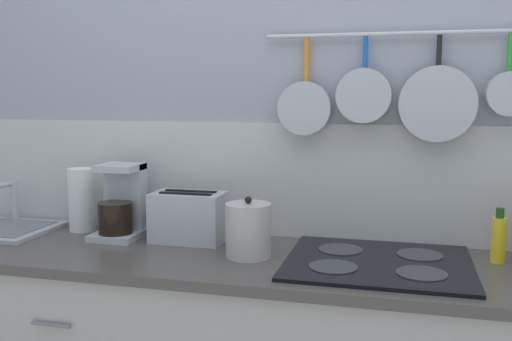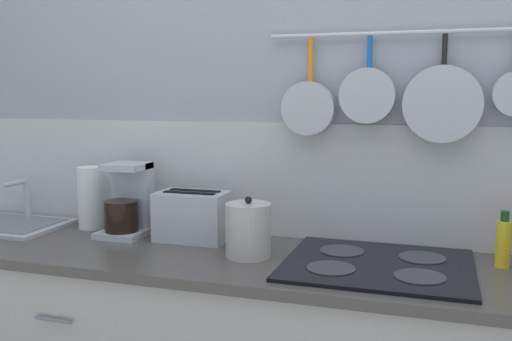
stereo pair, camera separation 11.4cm
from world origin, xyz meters
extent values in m
cube|color=#999EA8|center=(0.00, 0.33, 1.30)|extent=(7.20, 0.06, 2.60)
cube|color=silver|center=(0.00, 0.32, 1.11)|extent=(7.20, 0.07, 0.44)
cylinder|color=#B7BABF|center=(0.44, 0.27, 1.64)|extent=(1.24, 0.02, 0.02)
cylinder|color=orange|center=(-0.03, 0.27, 1.56)|extent=(0.02, 0.02, 0.15)
cylinder|color=#B7BABF|center=(-0.03, 0.25, 1.38)|extent=(0.19, 0.05, 0.19)
cylinder|color=#1959B2|center=(0.18, 0.27, 1.58)|extent=(0.02, 0.02, 0.11)
cylinder|color=#B7BABF|center=(0.18, 0.24, 1.43)|extent=(0.19, 0.06, 0.19)
cylinder|color=black|center=(0.43, 0.27, 1.58)|extent=(0.02, 0.02, 0.10)
cylinder|color=#B7BABF|center=(0.43, 0.25, 1.40)|extent=(0.26, 0.05, 0.26)
cylinder|color=green|center=(0.65, 0.27, 1.57)|extent=(0.02, 0.02, 0.13)
cylinder|color=#B7BABF|center=(0.65, 0.25, 1.44)|extent=(0.15, 0.06, 0.15)
cylinder|color=slate|center=(-0.76, -0.28, 0.70)|extent=(0.14, 0.01, 0.01)
cube|color=#4C4742|center=(0.00, 0.00, 0.87)|extent=(3.08, 0.58, 0.03)
cylinder|color=#B7BABF|center=(-1.27, 0.23, 0.98)|extent=(0.03, 0.03, 0.18)
cylinder|color=#B7BABF|center=(-1.27, 0.16, 1.06)|extent=(0.02, 0.14, 0.02)
cylinder|color=white|center=(-0.92, 0.19, 1.02)|extent=(0.10, 0.10, 0.25)
cube|color=#B7BABF|center=(-0.72, 0.12, 0.90)|extent=(0.17, 0.20, 0.02)
cube|color=#B7BABF|center=(-0.72, 0.19, 1.03)|extent=(0.16, 0.07, 0.28)
cylinder|color=black|center=(-0.72, 0.10, 0.97)|extent=(0.13, 0.13, 0.12)
cube|color=#B7BABF|center=(-0.72, 0.14, 1.16)|extent=(0.16, 0.15, 0.02)
cube|color=#B7BABF|center=(-0.45, 0.14, 0.98)|extent=(0.27, 0.16, 0.18)
cube|color=black|center=(-0.45, 0.11, 1.07)|extent=(0.20, 0.03, 0.00)
cube|color=black|center=(-0.45, 0.17, 1.07)|extent=(0.20, 0.03, 0.00)
cube|color=black|center=(-0.59, 0.14, 1.02)|extent=(0.02, 0.02, 0.02)
cylinder|color=beige|center=(-0.18, 0.00, 0.98)|extent=(0.15, 0.15, 0.18)
sphere|color=black|center=(-0.18, 0.00, 1.08)|extent=(0.02, 0.02, 0.02)
cube|color=black|center=(0.25, 0.02, 0.90)|extent=(0.59, 0.51, 0.01)
cylinder|color=#38383D|center=(0.12, -0.08, 0.90)|extent=(0.15, 0.15, 0.00)
cylinder|color=#38383D|center=(0.38, -0.08, 0.90)|extent=(0.15, 0.15, 0.00)
cylinder|color=#38383D|center=(0.12, 0.12, 0.90)|extent=(0.15, 0.15, 0.00)
cylinder|color=#38383D|center=(0.38, 0.12, 0.90)|extent=(0.15, 0.15, 0.00)
cylinder|color=yellow|center=(0.63, 0.14, 0.96)|extent=(0.05, 0.05, 0.15)
cylinder|color=#194C19|center=(0.63, 0.14, 1.05)|extent=(0.03, 0.03, 0.03)
camera|label=1|loc=(0.31, -1.81, 1.44)|focal=40.00mm
camera|label=2|loc=(0.42, -1.77, 1.44)|focal=40.00mm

